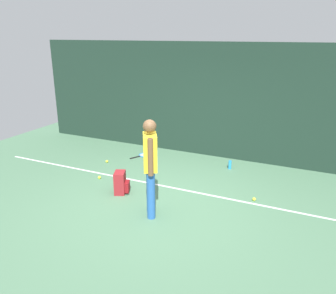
{
  "coord_description": "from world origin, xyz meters",
  "views": [
    {
      "loc": [
        2.55,
        -5.07,
        3.01
      ],
      "look_at": [
        0.0,
        0.4,
        1.0
      ],
      "focal_mm": 36.68,
      "sensor_mm": 36.0,
      "label": 1
    }
  ],
  "objects": [
    {
      "name": "ground_plane",
      "position": [
        0.0,
        0.0,
        0.0
      ],
      "size": [
        12.0,
        12.0,
        0.0
      ],
      "primitive_type": "plane",
      "color": "#4C7556"
    },
    {
      "name": "back_fence",
      "position": [
        0.0,
        3.0,
        1.41
      ],
      "size": [
        10.0,
        0.1,
        2.82
      ],
      "primitive_type": "cube",
      "color": "#192D23",
      "rests_on": "ground"
    },
    {
      "name": "court_line",
      "position": [
        0.0,
        0.76,
        0.0
      ],
      "size": [
        9.0,
        0.05,
        0.0
      ],
      "primitive_type": "cube",
      "color": "white",
      "rests_on": "ground"
    },
    {
      "name": "tennis_player",
      "position": [
        0.03,
        -0.37,
        0.97
      ],
      "size": [
        0.39,
        0.47,
        1.7
      ],
      "rotation": [
        0.0,
        0.0,
        2.09
      ],
      "color": "#2659A5",
      "rests_on": "ground"
    },
    {
      "name": "tennis_racket",
      "position": [
        -1.53,
        2.22,
        0.01
      ],
      "size": [
        0.44,
        0.62,
        0.03
      ],
      "rotation": [
        0.0,
        0.0,
        1.09
      ],
      "color": "black",
      "rests_on": "ground"
    },
    {
      "name": "backpack",
      "position": [
        -0.9,
        0.13,
        0.21
      ],
      "size": [
        0.36,
        0.35,
        0.44
      ],
      "rotation": [
        0.0,
        0.0,
        1.97
      ],
      "color": "maroon",
      "rests_on": "ground"
    },
    {
      "name": "tennis_ball_near_player",
      "position": [
        -2.11,
        1.39,
        0.03
      ],
      "size": [
        0.07,
        0.07,
        0.07
      ],
      "primitive_type": "sphere",
      "color": "#CCE033",
      "rests_on": "ground"
    },
    {
      "name": "tennis_ball_by_fence",
      "position": [
        1.56,
        0.89,
        0.03
      ],
      "size": [
        0.07,
        0.07,
        0.07
      ],
      "primitive_type": "sphere",
      "color": "#CCE033",
      "rests_on": "ground"
    },
    {
      "name": "tennis_ball_mid_court",
      "position": [
        -1.69,
        0.5,
        0.03
      ],
      "size": [
        0.07,
        0.07,
        0.07
      ],
      "primitive_type": "sphere",
      "color": "#CCE033",
      "rests_on": "ground"
    },
    {
      "name": "water_bottle",
      "position": [
        0.72,
        2.26,
        0.1
      ],
      "size": [
        0.07,
        0.07,
        0.2
      ],
      "primitive_type": "cylinder",
      "color": "#268CD8",
      "rests_on": "ground"
    }
  ]
}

